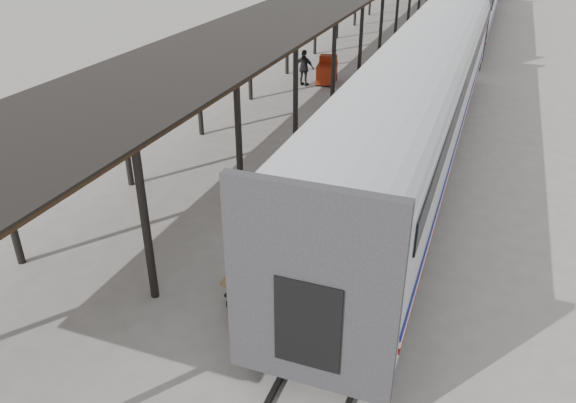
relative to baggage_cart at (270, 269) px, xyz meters
The scene contains 7 objects.
ground 1.61m from the baggage_cart, 144.31° to the left, with size 160.00×160.00×0.00m, color slate.
rails 34.92m from the baggage_cart, 86.71° to the left, with size 1.54×150.00×0.12m.
baggage_cart is the anchor object (origin of this frame).
suitcase_stack 0.57m from the baggage_cart, 101.68° to the left, with size 1.23×1.09×0.59m.
luggage_tug 18.27m from the baggage_cart, 102.67° to the left, with size 1.19×1.69×1.38m.
porter 1.25m from the baggage_cart, 89.40° to the right, with size 0.63×0.41×1.71m, color navy.
pedestrian 17.69m from the baggage_cart, 106.35° to the left, with size 1.08×0.45×1.85m, color black.
Camera 1 is at (5.50, -11.11, 8.41)m, focal length 35.00 mm.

